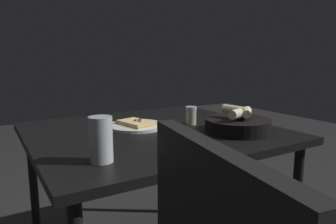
{
  "coord_description": "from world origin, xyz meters",
  "views": [
    {
      "loc": [
        -1.18,
        0.63,
        1.03
      ],
      "look_at": [
        0.02,
        -0.09,
        0.78
      ],
      "focal_mm": 33.29,
      "sensor_mm": 36.0,
      "label": 1
    }
  ],
  "objects_px": {
    "bread_basket": "(238,124)",
    "beer_glass": "(101,142)",
    "pepper_shaker": "(191,116)",
    "dining_table": "(153,143)",
    "pizza_plate": "(136,125)"
  },
  "relations": [
    {
      "from": "beer_glass",
      "to": "pepper_shaker",
      "type": "height_order",
      "value": "beer_glass"
    },
    {
      "from": "dining_table",
      "to": "bread_basket",
      "type": "xyz_separation_m",
      "value": [
        -0.23,
        -0.28,
        0.09
      ]
    },
    {
      "from": "bread_basket",
      "to": "beer_glass",
      "type": "relative_size",
      "value": 1.96
    },
    {
      "from": "dining_table",
      "to": "pepper_shaker",
      "type": "distance_m",
      "value": 0.23
    },
    {
      "from": "pepper_shaker",
      "to": "bread_basket",
      "type": "bearing_deg",
      "value": -160.32
    },
    {
      "from": "beer_glass",
      "to": "pizza_plate",
      "type": "bearing_deg",
      "value": -38.03
    },
    {
      "from": "pizza_plate",
      "to": "beer_glass",
      "type": "relative_size",
      "value": 1.82
    },
    {
      "from": "dining_table",
      "to": "beer_glass",
      "type": "height_order",
      "value": "beer_glass"
    },
    {
      "from": "beer_glass",
      "to": "pepper_shaker",
      "type": "relative_size",
      "value": 1.66
    },
    {
      "from": "beer_glass",
      "to": "pepper_shaker",
      "type": "distance_m",
      "value": 0.62
    },
    {
      "from": "beer_glass",
      "to": "pepper_shaker",
      "type": "xyz_separation_m",
      "value": [
        0.3,
        -0.54,
        -0.02
      ]
    },
    {
      "from": "dining_table",
      "to": "pepper_shaker",
      "type": "height_order",
      "value": "pepper_shaker"
    },
    {
      "from": "bread_basket",
      "to": "pepper_shaker",
      "type": "bearing_deg",
      "value": 19.68
    },
    {
      "from": "dining_table",
      "to": "pizza_plate",
      "type": "bearing_deg",
      "value": 33.65
    },
    {
      "from": "dining_table",
      "to": "pepper_shaker",
      "type": "relative_size",
      "value": 12.15
    }
  ]
}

